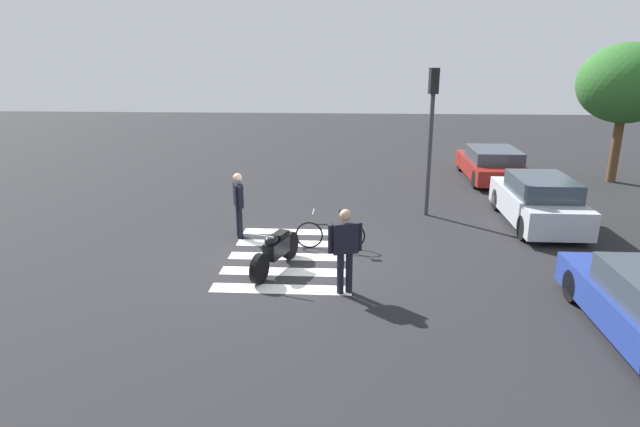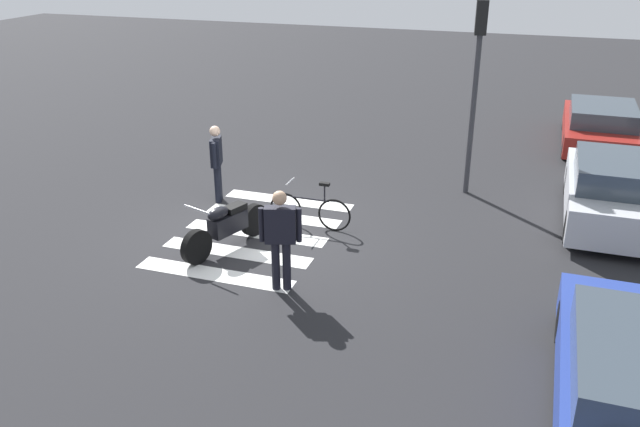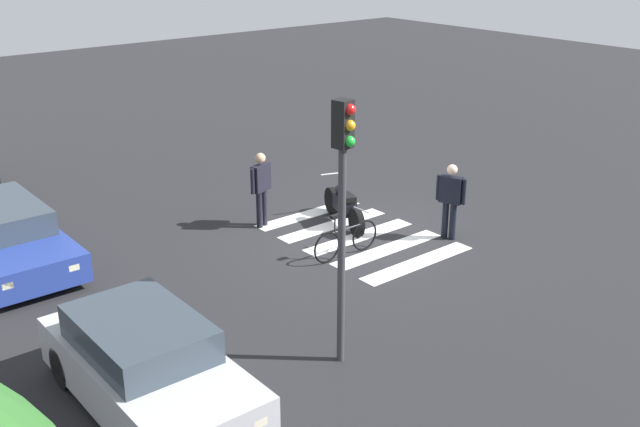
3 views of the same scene
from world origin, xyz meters
The scene contains 9 objects.
ground_plane centered at (0.00, 0.00, 0.00)m, with size 60.00×60.00×0.00m, color #232326.
police_motorcycle centered at (0.79, -0.23, 0.46)m, with size 2.08×0.93×1.04m.
leaning_bicycle centered at (-0.60, 0.93, 0.38)m, with size 0.46×1.71×1.00m.
officer_on_foot centered at (-1.31, -1.46, 0.98)m, with size 0.65×0.35×1.71m.
officer_by_motorcycle centered at (1.89, 1.30, 1.01)m, with size 0.34×0.67×1.75m.
crosswalk_stripes centered at (0.00, 0.00, 0.00)m, with size 4.05×2.90×0.01m.
car_silver_sedan centered at (-2.81, 6.60, 0.67)m, with size 4.00×1.71×1.39m.
car_blue_hatchback centered at (3.61, 6.56, 0.60)m, with size 4.51×1.93×1.24m.
traffic_light_pole centered at (-3.59, 3.65, 2.83)m, with size 0.35×0.27×4.21m.
Camera 3 is at (-11.45, 10.55, 6.52)m, focal length 42.53 mm.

